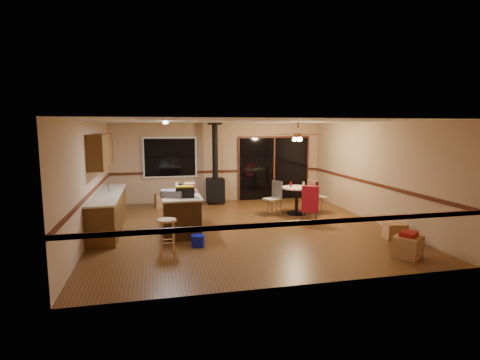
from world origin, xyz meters
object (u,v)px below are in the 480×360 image
object	(u,v)px
chair_left	(275,194)
chair_near	(310,199)
bar_stool	(167,236)
toolbox_black	(185,192)
wood_stove	(215,181)
toolbox_grey	(173,194)
box_corner_a	(408,246)
box_corner_b	(395,231)
chair_right	(313,193)
box_under_window	(164,200)
blue_bucket	(198,241)
dining_table	(297,196)
kitchen_island	(181,213)

from	to	relation	value
chair_left	chair_near	xyz separation A→B (m)	(0.64, -1.02, 0.01)
bar_stool	toolbox_black	bearing A→B (deg)	66.58
wood_stove	toolbox_grey	world-z (taller)	wood_stove
box_corner_a	box_corner_b	xyz separation A→B (m)	(0.48, 1.08, -0.03)
chair_right	box_under_window	world-z (taller)	chair_right
wood_stove	blue_bucket	distance (m)	4.42
toolbox_grey	dining_table	world-z (taller)	toolbox_grey
chair_near	blue_bucket	bearing A→B (deg)	-155.24
chair_right	dining_table	bearing A→B (deg)	-177.36
toolbox_grey	toolbox_black	xyz separation A→B (m)	(0.27, -0.09, 0.04)
toolbox_grey	dining_table	distance (m)	3.82
bar_stool	chair_near	distance (m)	4.09
toolbox_grey	box_corner_a	distance (m)	4.99
toolbox_black	box_corner_b	xyz separation A→B (m)	(4.52, -1.22, -0.84)
box_under_window	toolbox_black	bearing A→B (deg)	-82.67
toolbox_grey	box_corner_b	bearing A→B (deg)	-15.27
toolbox_grey	toolbox_black	distance (m)	0.29
toolbox_black	bar_stool	size ratio (longest dim) A/B	0.61
chair_left	box_corner_b	distance (m)	3.46
toolbox_black	chair_left	size ratio (longest dim) A/B	0.76
bar_stool	chair_left	distance (m)	4.10
toolbox_grey	chair_right	bearing A→B (deg)	19.67
box_corner_b	kitchen_island	bearing A→B (deg)	160.44
chair_left	box_corner_a	bearing A→B (deg)	-70.55
chair_near	box_under_window	size ratio (longest dim) A/B	1.34
wood_stove	chair_near	world-z (taller)	wood_stove
toolbox_grey	toolbox_black	bearing A→B (deg)	-17.87
toolbox_grey	chair_right	distance (m)	4.31
blue_bucket	chair_right	world-z (taller)	chair_right
box_under_window	box_corner_a	xyz separation A→B (m)	(4.47, -5.59, -0.01)
kitchen_island	chair_near	size ratio (longest dim) A/B	2.40
bar_stool	blue_bucket	size ratio (longest dim) A/B	2.37
bar_stool	chair_left	world-z (taller)	chair_left
toolbox_black	box_under_window	size ratio (longest dim) A/B	0.78
dining_table	chair_near	bearing A→B (deg)	-87.88
chair_right	box_under_window	size ratio (longest dim) A/B	1.34
bar_stool	chair_right	world-z (taller)	chair_right
toolbox_grey	box_corner_b	xyz separation A→B (m)	(4.79, -1.31, -0.80)
dining_table	chair_left	xyz separation A→B (m)	(-0.60, 0.15, 0.06)
toolbox_black	kitchen_island	bearing A→B (deg)	100.90
wood_stove	chair_left	bearing A→B (deg)	-51.76
toolbox_black	blue_bucket	world-z (taller)	toolbox_black
toolbox_black	box_corner_a	distance (m)	4.72
chair_near	box_corner_a	size ratio (longest dim) A/B	1.32
bar_stool	wood_stove	bearing A→B (deg)	69.65
toolbox_grey	box_under_window	bearing A→B (deg)	92.71
chair_left	box_corner_a	distance (m)	4.21
bar_stool	box_corner_b	bearing A→B (deg)	-2.22
dining_table	box_corner_a	xyz separation A→B (m)	(0.79, -3.81, -0.33)
kitchen_island	chair_left	bearing A→B (deg)	24.48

